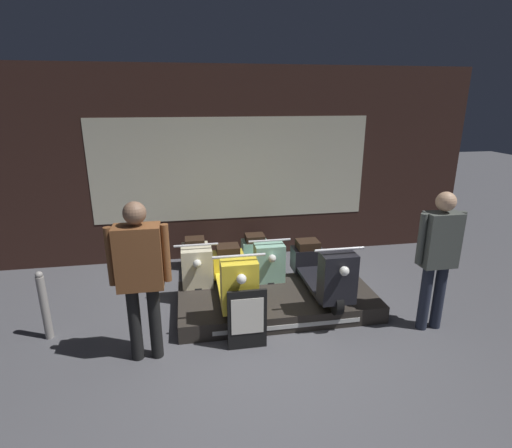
# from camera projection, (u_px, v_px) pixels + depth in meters

# --- Properties ---
(ground_plane) EXTENTS (30.00, 30.00, 0.00)m
(ground_plane) POSITION_uv_depth(u_px,v_px,m) (270.00, 362.00, 4.26)
(ground_plane) COLOR #4C4C51
(shop_wall_back) EXTENTS (8.38, 0.09, 3.20)m
(shop_wall_back) POSITION_uv_depth(u_px,v_px,m) (233.00, 166.00, 6.69)
(shop_wall_back) COLOR #331E19
(shop_wall_back) RESTS_ON ground_plane
(display_platform) EXTENTS (2.58, 1.20, 0.22)m
(display_platform) POSITION_uv_depth(u_px,v_px,m) (277.00, 301.00, 5.30)
(display_platform) COLOR #2D2823
(display_platform) RESTS_ON ground_plane
(scooter_display_left) EXTENTS (0.59, 1.58, 0.84)m
(scooter_display_left) POSITION_uv_depth(u_px,v_px,m) (234.00, 277.00, 5.02)
(scooter_display_left) COLOR black
(scooter_display_left) RESTS_ON display_platform
(scooter_display_right) EXTENTS (0.59, 1.58, 0.84)m
(scooter_display_right) POSITION_uv_depth(u_px,v_px,m) (322.00, 270.00, 5.22)
(scooter_display_right) COLOR black
(scooter_display_right) RESTS_ON display_platform
(scooter_backrow_0) EXTENTS (0.59, 1.58, 0.84)m
(scooter_backrow_0) POSITION_uv_depth(u_px,v_px,m) (196.00, 264.00, 5.97)
(scooter_backrow_0) COLOR black
(scooter_backrow_0) RESTS_ON ground_plane
(scooter_backrow_1) EXTENTS (0.59, 1.58, 0.84)m
(scooter_backrow_1) POSITION_uv_depth(u_px,v_px,m) (262.00, 259.00, 6.14)
(scooter_backrow_1) COLOR black
(scooter_backrow_1) RESTS_ON ground_plane
(person_left_browsing) EXTENTS (0.62, 0.26, 1.75)m
(person_left_browsing) POSITION_uv_depth(u_px,v_px,m) (140.00, 269.00, 4.03)
(person_left_browsing) COLOR black
(person_left_browsing) RESTS_ON ground_plane
(person_right_browsing) EXTENTS (0.56, 0.23, 1.71)m
(person_right_browsing) POSITION_uv_depth(u_px,v_px,m) (439.00, 251.00, 4.61)
(person_right_browsing) COLOR #232838
(person_right_browsing) RESTS_ON ground_plane
(price_sign_board) EXTENTS (0.44, 0.04, 0.71)m
(price_sign_board) POSITION_uv_depth(u_px,v_px,m) (247.00, 320.00, 4.40)
(price_sign_board) COLOR black
(price_sign_board) RESTS_ON ground_plane
(street_bollard) EXTENTS (0.09, 0.09, 0.85)m
(street_bollard) POSITION_uv_depth(u_px,v_px,m) (44.00, 306.00, 4.57)
(street_bollard) COLOR gray
(street_bollard) RESTS_ON ground_plane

